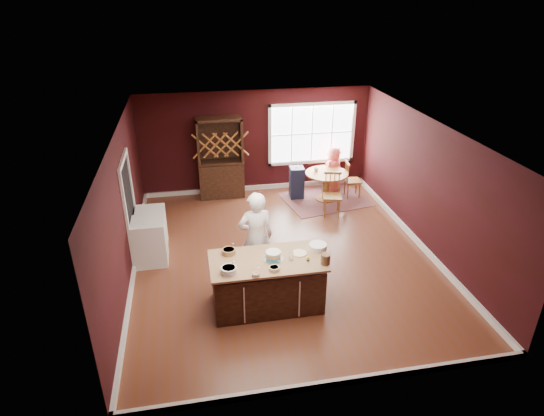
{
  "coord_description": "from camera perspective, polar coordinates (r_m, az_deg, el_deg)",
  "views": [
    {
      "loc": [
        -1.69,
        -7.83,
        5.04
      ],
      "look_at": [
        -0.2,
        0.15,
        1.05
      ],
      "focal_mm": 30.0,
      "sensor_mm": 36.0,
      "label": 1
    }
  ],
  "objects": [
    {
      "name": "chair_east",
      "position": [
        12.06,
        10.11,
        3.59
      ],
      "size": [
        0.42,
        0.44,
        0.98
      ],
      "primitive_type": null,
      "rotation": [
        0.0,
        0.0,
        1.5
      ],
      "color": "brown",
      "rests_on": "ground"
    },
    {
      "name": "bowl_pink",
      "position": [
        7.22,
        -2.08,
        -8.36
      ],
      "size": [
        0.14,
        0.14,
        0.05
      ],
      "primitive_type": "cylinder",
      "color": "white",
      "rests_on": "kitchen_island"
    },
    {
      "name": "table_cup",
      "position": [
        11.74,
        5.55,
        4.87
      ],
      "size": [
        0.14,
        0.14,
        0.1
      ],
      "primitive_type": "imported",
      "rotation": [
        0.0,
        0.0,
        0.11
      ],
      "color": "white",
      "rests_on": "dining_table"
    },
    {
      "name": "room_shell",
      "position": [
        8.82,
        1.43,
        1.43
      ],
      "size": [
        7.0,
        7.0,
        7.0
      ],
      "color": "brown",
      "rests_on": "ground"
    },
    {
      "name": "stoneware_crock",
      "position": [
        7.52,
        6.73,
        -6.39
      ],
      "size": [
        0.16,
        0.16,
        0.19
      ],
      "primitive_type": "cylinder",
      "color": "#4A3323",
      "rests_on": "kitchen_island"
    },
    {
      "name": "baker",
      "position": [
        8.31,
        -2.04,
        -3.72
      ],
      "size": [
        0.68,
        0.47,
        1.8
      ],
      "primitive_type": "imported",
      "rotation": [
        0.0,
        0.0,
        3.2
      ],
      "color": "white",
      "rests_on": "ground"
    },
    {
      "name": "drinking_glass",
      "position": [
        7.58,
        2.4,
        -6.06
      ],
      "size": [
        0.08,
        0.08,
        0.16
      ],
      "primitive_type": "cylinder",
      "color": "silver",
      "rests_on": "kitchen_island"
    },
    {
      "name": "dining_table",
      "position": [
        11.76,
        6.84,
        3.45
      ],
      "size": [
        1.09,
        1.09,
        0.75
      ],
      "color": "brown",
      "rests_on": "ground"
    },
    {
      "name": "chair_north",
      "position": [
        12.62,
        7.26,
        5.0
      ],
      "size": [
        0.51,
        0.49,
        1.06
      ],
      "primitive_type": null,
      "rotation": [
        0.0,
        0.0,
        3.32
      ],
      "color": "brown",
      "rests_on": "ground"
    },
    {
      "name": "layer_cake",
      "position": [
        7.61,
        0.16,
        -5.97
      ],
      "size": [
        0.36,
        0.36,
        0.14
      ],
      "primitive_type": null,
      "color": "silver",
      "rests_on": "kitchen_island"
    },
    {
      "name": "high_chair",
      "position": [
        11.86,
        3.11,
        3.29
      ],
      "size": [
        0.37,
        0.37,
        0.87
      ],
      "primitive_type": null,
      "rotation": [
        0.0,
        0.0,
        -0.06
      ],
      "color": "#1F223D",
      "rests_on": "ground"
    },
    {
      "name": "rug",
      "position": [
        11.97,
        6.71,
        1.11
      ],
      "size": [
        2.34,
        1.96,
        0.01
      ],
      "primitive_type": "cube",
      "rotation": [
        0.0,
        0.0,
        0.18
      ],
      "color": "brown",
      "rests_on": "ground"
    },
    {
      "name": "dinner_plate",
      "position": [
        7.8,
        3.45,
        -5.68
      ],
      "size": [
        0.25,
        0.25,
        0.02
      ],
      "primitive_type": "cylinder",
      "color": "#F1EBA8",
      "rests_on": "kitchen_island"
    },
    {
      "name": "white_tub",
      "position": [
        7.92,
        5.77,
        -4.86
      ],
      "size": [
        0.31,
        0.31,
        0.11
      ],
      "primitive_type": "cylinder",
      "color": "silver",
      "rests_on": "kitchen_island"
    },
    {
      "name": "hutch",
      "position": [
        11.77,
        -6.47,
        6.21
      ],
      "size": [
        1.15,
        0.48,
        2.11
      ],
      "primitive_type": "cube",
      "color": "black",
      "rests_on": "ground"
    },
    {
      "name": "toddler",
      "position": [
        11.78,
        2.91,
        5.09
      ],
      "size": [
        0.18,
        0.14,
        0.26
      ],
      "primitive_type": null,
      "color": "#8CA5BF",
      "rests_on": "high_chair"
    },
    {
      "name": "table_plate",
      "position": [
        11.69,
        8.26,
        4.39
      ],
      "size": [
        0.19,
        0.19,
        0.01
      ],
      "primitive_type": "cylinder",
      "color": "beige",
      "rests_on": "dining_table"
    },
    {
      "name": "washer",
      "position": [
        9.36,
        -15.06,
        -4.09
      ],
      "size": [
        0.64,
        0.62,
        0.93
      ],
      "primitive_type": "cube",
      "color": "white",
      "rests_on": "ground"
    },
    {
      "name": "kitchen_island",
      "position": [
        7.9,
        -0.63,
        -9.44
      ],
      "size": [
        1.92,
        1.01,
        0.92
      ],
      "color": "black",
      "rests_on": "ground"
    },
    {
      "name": "bowl_blue",
      "position": [
        7.32,
        -5.45,
        -7.75
      ],
      "size": [
        0.26,
        0.26,
        0.1
      ],
      "primitive_type": "cylinder",
      "color": "white",
      "rests_on": "kitchen_island"
    },
    {
      "name": "seated_woman",
      "position": [
        12.26,
        7.72,
        4.81
      ],
      "size": [
        0.73,
        0.67,
        1.25
      ],
      "primitive_type": "imported",
      "rotation": [
        0.0,
        0.0,
        3.73
      ],
      "color": "#D95056",
      "rests_on": "ground"
    },
    {
      "name": "window",
      "position": [
        12.26,
        5.01,
        9.29
      ],
      "size": [
        2.36,
        0.1,
        1.66
      ],
      "primitive_type": null,
      "color": "white",
      "rests_on": "room_shell"
    },
    {
      "name": "bowl_olive",
      "position": [
        7.35,
        0.28,
        -7.62
      ],
      "size": [
        0.17,
        0.17,
        0.06
      ],
      "primitive_type": "cylinder",
      "color": "beige",
      "rests_on": "kitchen_island"
    },
    {
      "name": "dryer",
      "position": [
        9.94,
        -14.85,
        -2.42
      ],
      "size": [
        0.59,
        0.57,
        0.86
      ],
      "primitive_type": "cube",
      "color": "white",
      "rests_on": "ground"
    },
    {
      "name": "bowl_yellow",
      "position": [
        7.8,
        -5.45,
        -5.44
      ],
      "size": [
        0.23,
        0.23,
        0.09
      ],
      "primitive_type": "cylinder",
      "color": "olive",
      "rests_on": "kitchen_island"
    },
    {
      "name": "toy_figurine",
      "position": [
        7.6,
        4.54,
        -6.38
      ],
      "size": [
        0.05,
        0.05,
        0.09
      ],
      "primitive_type": null,
      "color": "yellow",
      "rests_on": "kitchen_island"
    },
    {
      "name": "doorway",
      "position": [
        9.43,
        -17.34,
        -0.32
      ],
      "size": [
        0.08,
        1.26,
        2.13
      ],
      "primitive_type": null,
      "color": "white",
      "rests_on": "room_shell"
    },
    {
      "name": "chair_south",
      "position": [
        10.98,
        7.57,
        1.67
      ],
      "size": [
        0.53,
        0.51,
        1.05
      ],
      "primitive_type": null,
      "rotation": [
        0.0,
        0.0,
        -0.23
      ],
      "color": "olive",
      "rests_on": "ground"
    }
  ]
}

